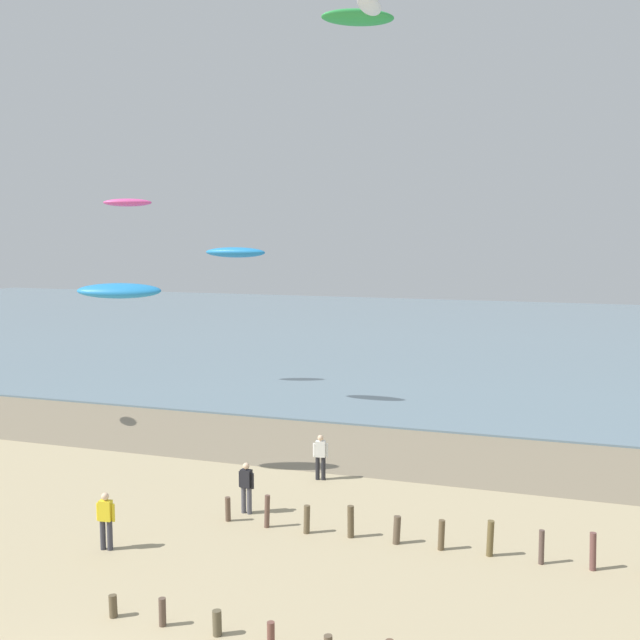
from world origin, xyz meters
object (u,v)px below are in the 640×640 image
Objects in this scene: kite_aloft_2 at (119,291)px; kite_aloft_1 at (369,5)px; person_nearest_camera at (321,456)px; kite_aloft_5 at (235,252)px; person_by_waterline at (246,486)px; kite_aloft_3 at (127,203)px; person_mid_beach at (106,519)px; kite_aloft_4 at (358,17)px.

kite_aloft_1 is at bearing -155.67° from kite_aloft_2.
kite_aloft_5 is (-8.09, 10.16, 7.26)m from person_nearest_camera.
person_nearest_camera is 1.00× the size of person_by_waterline.
person_nearest_camera is at bearing -178.02° from kite_aloft_2.
person_by_waterline is 17.38m from kite_aloft_5.
kite_aloft_3 is (-16.71, 8.50, -7.23)m from kite_aloft_1.
kite_aloft_1 is at bearing -44.25° from kite_aloft_3.
person_mid_beach is at bearing -124.02° from person_by_waterline.
kite_aloft_4 reaches higher than kite_aloft_3.
kite_aloft_1 is at bearing 77.24° from person_by_waterline.
person_by_waterline is at bearing -106.58° from person_nearest_camera.
kite_aloft_2 is 12.36m from kite_aloft_5.
kite_aloft_1 is at bearing 69.56° from person_mid_beach.
kite_aloft_5 is (-4.20, 18.19, 7.26)m from person_mid_beach.
kite_aloft_2 is at bearing 161.68° from person_by_waterline.
person_by_waterline is at bearing 147.16° from kite_aloft_2.
kite_aloft_1 reaches higher than kite_aloft_2.
person_mid_beach and person_by_waterline have the same top height.
kite_aloft_1 is at bearing 146.28° from kite_aloft_5.
person_nearest_camera is 20.06m from kite_aloft_4.
kite_aloft_5 is at bearing 143.32° from kite_aloft_4.
kite_aloft_3 is 17.45m from kite_aloft_4.
kite_aloft_3 reaches higher than person_by_waterline.
person_by_waterline is 0.51× the size of kite_aloft_5.
kite_aloft_1 is 20.09m from kite_aloft_3.
kite_aloft_1 reaches higher than person_by_waterline.
person_mid_beach is 0.51× the size of kite_aloft_4.
person_mid_beach is at bearing -25.72° from kite_aloft_1.
person_mid_beach is 26.00m from kite_aloft_3.
kite_aloft_5 is at bearing 128.52° from person_nearest_camera.
kite_aloft_1 reaches higher than person_mid_beach.
kite_aloft_4 is at bearing 168.64° from kite_aloft_5.
kite_aloft_3 is (-16.06, 12.65, 10.02)m from person_nearest_camera.
person_mid_beach is at bearing -124.00° from kite_aloft_4.
person_by_waterline is (-1.21, -4.06, 0.00)m from person_nearest_camera.
person_mid_beach is 4.79m from person_by_waterline.
person_nearest_camera is 9.64m from kite_aloft_2.
kite_aloft_2 reaches higher than person_mid_beach.
kite_aloft_5 is at bearing -34.61° from kite_aloft_3.
person_mid_beach is 9.13m from kite_aloft_2.
kite_aloft_4 is at bearing 89.49° from person_by_waterline.
kite_aloft_4 reaches higher than kite_aloft_5.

